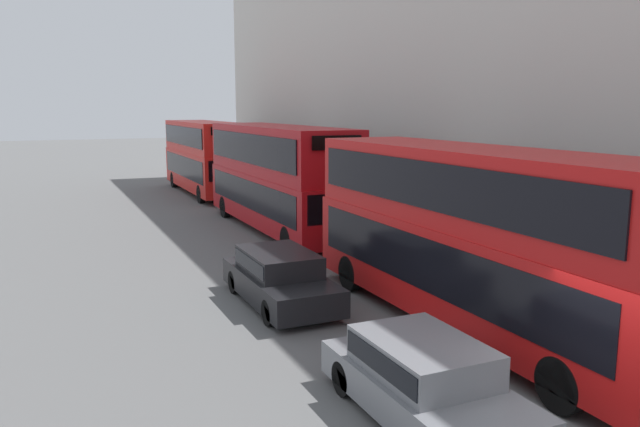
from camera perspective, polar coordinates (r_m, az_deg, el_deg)
name	(u,v)px	position (r m, az deg, el deg)	size (l,w,h in m)	color
bus_leading	(474,231)	(14.72, 13.87, -1.57)	(2.59, 11.10, 4.25)	red
bus_second_in_queue	(278,174)	(25.96, -3.91, 3.65)	(2.59, 11.38, 4.39)	#A80F14
bus_third_in_queue	(204,154)	(37.92, -10.55, 5.36)	(2.59, 10.54, 4.29)	red
car_dark_sedan	(424,378)	(10.82, 9.50, -14.60)	(1.85, 4.26, 1.37)	slate
car_hatchback	(280,276)	(16.56, -3.71, -5.73)	(1.86, 4.52, 1.42)	black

